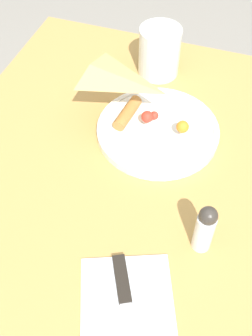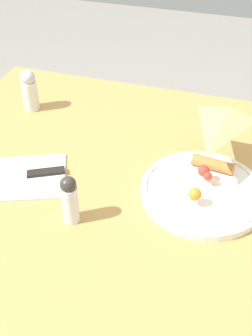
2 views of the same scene
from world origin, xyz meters
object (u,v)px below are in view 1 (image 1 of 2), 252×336
at_px(plate_pizza, 158,128).
at_px(butter_knife, 127,313).
at_px(napkin_folded, 128,321).
at_px(dining_table, 140,227).
at_px(milk_glass, 159,53).
at_px(pepper_shaker, 205,228).

height_order(plate_pizza, butter_knife, plate_pizza).
bearing_deg(napkin_folded, dining_table, -167.66).
xyz_separation_m(napkin_folded, butter_knife, (-0.01, -0.00, 0.00)).
distance_m(milk_glass, butter_knife, 0.56).
relative_size(dining_table, milk_glass, 8.55).
height_order(napkin_folded, butter_knife, butter_knife).
height_order(plate_pizza, napkin_folded, plate_pizza).
bearing_deg(butter_knife, plate_pizza, 161.58).
height_order(plate_pizza, milk_glass, milk_glass).
bearing_deg(dining_table, plate_pizza, -174.50).
xyz_separation_m(plate_pizza, milk_glass, (-0.19, -0.05, 0.04)).
bearing_deg(plate_pizza, pepper_shaker, 31.67).
relative_size(plate_pizza, milk_glass, 2.20).
xyz_separation_m(milk_glass, butter_knife, (0.55, 0.11, -0.04)).
bearing_deg(plate_pizza, milk_glass, -164.17).
bearing_deg(dining_table, butter_knife, 11.60).
relative_size(milk_glass, pepper_shaker, 1.09).
relative_size(napkin_folded, butter_knife, 1.24).
bearing_deg(butter_knife, napkin_folded, 0.00).
bearing_deg(plate_pizza, dining_table, 5.50).
xyz_separation_m(dining_table, napkin_folded, (0.22, 0.05, 0.11)).
height_order(plate_pizza, pepper_shaker, pepper_shaker).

